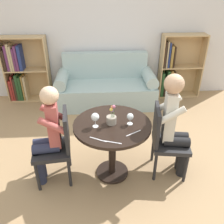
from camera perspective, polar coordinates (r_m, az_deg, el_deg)
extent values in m
plane|color=tan|center=(3.11, 0.06, -14.35)|extent=(16.00, 16.00, 0.00)
cube|color=silver|center=(4.66, -1.86, 19.81)|extent=(5.20, 0.05, 2.70)
cylinder|color=black|center=(2.65, 0.07, -3.11)|extent=(0.88, 0.88, 0.03)
cylinder|color=black|center=(2.86, 0.06, -9.08)|extent=(0.09, 0.09, 0.67)
cylinder|color=black|center=(3.10, 0.06, -14.15)|extent=(0.40, 0.40, 0.03)
cube|color=#A8C1C1|center=(4.55, -1.43, 4.46)|extent=(1.83, 0.80, 0.42)
cube|color=#A8C1C1|center=(4.68, -1.66, 11.24)|extent=(1.61, 0.16, 0.50)
cylinder|color=#A8C1C1|center=(4.47, -11.97, 7.79)|extent=(0.22, 0.72, 0.22)
cylinder|color=#A8C1C1|center=(4.52, 8.90, 8.34)|extent=(0.22, 0.72, 0.22)
cube|color=tan|center=(4.97, -19.40, 10.09)|extent=(0.83, 0.02, 1.24)
cube|color=tan|center=(4.98, -24.24, 9.18)|extent=(0.02, 0.28, 1.24)
cube|color=tan|center=(4.76, -15.05, 9.91)|extent=(0.02, 0.28, 1.24)
cube|color=tan|center=(5.08, -18.60, 3.16)|extent=(0.78, 0.28, 0.02)
cube|color=tan|center=(4.85, -19.76, 9.57)|extent=(0.78, 0.28, 0.02)
cube|color=tan|center=(4.70, -21.06, 16.50)|extent=(0.78, 0.28, 0.02)
cube|color=maroon|center=(5.09, -22.83, 5.10)|extent=(0.05, 0.23, 0.41)
cube|color=maroon|center=(5.06, -22.44, 5.55)|extent=(0.03, 0.23, 0.49)
cube|color=#332319|center=(5.06, -21.98, 5.35)|extent=(0.04, 0.23, 0.45)
cube|color=#234723|center=(5.03, -21.52, 5.73)|extent=(0.05, 0.23, 0.51)
cube|color=#234723|center=(5.02, -20.89, 5.55)|extent=(0.05, 0.23, 0.47)
cube|color=olive|center=(5.01, -20.38, 5.68)|extent=(0.03, 0.23, 0.49)
cube|color=tan|center=(5.00, -19.92, 5.62)|extent=(0.04, 0.23, 0.47)
cube|color=#332319|center=(4.90, -24.23, 11.41)|extent=(0.04, 0.23, 0.38)
cube|color=#602D5B|center=(4.87, -23.70, 11.91)|extent=(0.05, 0.23, 0.46)
cube|color=tan|center=(4.85, -23.21, 12.13)|extent=(0.04, 0.23, 0.49)
cube|color=tan|center=(4.84, -22.73, 11.98)|extent=(0.03, 0.23, 0.46)
cube|color=#602D5B|center=(4.84, -22.22, 11.76)|extent=(0.03, 0.23, 0.41)
cube|color=#602D5B|center=(4.82, -21.76, 12.07)|extent=(0.04, 0.23, 0.46)
cube|color=navy|center=(4.80, -21.08, 12.15)|extent=(0.05, 0.23, 0.46)
cube|color=tan|center=(5.06, 15.76, 10.98)|extent=(0.83, 0.02, 1.24)
cube|color=tan|center=(4.82, 11.62, 10.59)|extent=(0.02, 0.28, 1.24)
cube|color=tan|center=(5.09, 20.55, 10.32)|extent=(0.02, 0.28, 1.24)
cube|color=tan|center=(5.16, 15.27, 4.13)|extent=(0.78, 0.28, 0.02)
cube|color=tan|center=(4.94, 16.21, 10.48)|extent=(0.78, 0.28, 0.02)
cube|color=tan|center=(4.78, 17.27, 17.33)|extent=(0.78, 0.28, 0.02)
cube|color=#234723|center=(4.95, 11.82, 6.73)|extent=(0.05, 0.23, 0.49)
cube|color=#332319|center=(4.99, 12.37, 6.20)|extent=(0.03, 0.23, 0.39)
cube|color=#234723|center=(4.97, 13.01, 6.93)|extent=(0.05, 0.23, 0.53)
cube|color=olive|center=(4.99, 13.72, 6.94)|extent=(0.05, 0.23, 0.53)
cube|color=#332319|center=(5.02, 14.36, 6.79)|extent=(0.05, 0.23, 0.50)
cube|color=#234723|center=(5.05, 14.84, 6.33)|extent=(0.04, 0.23, 0.42)
cube|color=#332319|center=(4.75, 12.46, 13.47)|extent=(0.03, 0.23, 0.49)
cube|color=tan|center=(4.76, 12.95, 13.50)|extent=(0.03, 0.23, 0.50)
cube|color=navy|center=(4.78, 13.38, 13.33)|extent=(0.03, 0.23, 0.47)
cube|color=olive|center=(4.80, 13.95, 12.96)|extent=(0.05, 0.23, 0.41)
cube|color=#332319|center=(4.82, 14.53, 12.85)|extent=(0.03, 0.23, 0.40)
cylinder|color=#232326|center=(3.16, -16.89, -10.19)|extent=(0.04, 0.04, 0.40)
cylinder|color=#232326|center=(2.89, -17.48, -14.70)|extent=(0.04, 0.04, 0.40)
cylinder|color=#232326|center=(3.12, -10.32, -9.73)|extent=(0.04, 0.04, 0.40)
cylinder|color=#232326|center=(2.86, -10.18, -14.26)|extent=(0.04, 0.04, 0.40)
cube|color=#232326|center=(2.86, -14.27, -8.78)|extent=(0.47, 0.47, 0.05)
cube|color=#232326|center=(2.70, -10.91, -4.32)|extent=(0.08, 0.38, 0.45)
cylinder|color=#232326|center=(2.99, 17.30, -12.88)|extent=(0.04, 0.04, 0.40)
cylinder|color=#232326|center=(3.26, 16.13, -8.64)|extent=(0.04, 0.04, 0.40)
cylinder|color=#232326|center=(2.93, 10.33, -12.90)|extent=(0.04, 0.04, 0.40)
cylinder|color=#232326|center=(3.20, 9.81, -8.56)|extent=(0.04, 0.04, 0.40)
cube|color=#232326|center=(2.95, 13.91, -7.34)|extent=(0.47, 0.47, 0.05)
cube|color=#232326|center=(2.78, 10.67, -3.16)|extent=(0.09, 0.38, 0.45)
cylinder|color=#282D47|center=(3.04, -16.82, -11.37)|extent=(0.11, 0.11, 0.45)
cylinder|color=#282D47|center=(2.96, -16.99, -12.76)|extent=(0.11, 0.11, 0.45)
cylinder|color=#282D47|center=(2.86, -15.43, -7.08)|extent=(0.31, 0.14, 0.11)
cylinder|color=#282D47|center=(2.77, -15.56, -8.44)|extent=(0.31, 0.14, 0.11)
cube|color=#B2514C|center=(2.65, -13.90, -3.05)|extent=(0.14, 0.21, 0.52)
cylinder|color=#B2514C|center=(2.73, -13.99, -0.20)|extent=(0.29, 0.10, 0.23)
cylinder|color=#B2514C|center=(2.50, -14.22, -3.26)|extent=(0.29, 0.10, 0.23)
sphere|color=beige|center=(2.48, -14.88, 3.84)|extent=(0.19, 0.19, 0.19)
cylinder|color=black|center=(3.06, 16.63, -11.08)|extent=(0.11, 0.11, 0.45)
cylinder|color=black|center=(3.14, 16.28, -9.77)|extent=(0.11, 0.11, 0.45)
cylinder|color=black|center=(2.87, 15.27, -6.93)|extent=(0.31, 0.15, 0.11)
cylinder|color=black|center=(2.95, 14.93, -5.65)|extent=(0.31, 0.15, 0.11)
cube|color=silver|center=(2.73, 13.65, -1.15)|extent=(0.15, 0.21, 0.59)
cylinder|color=silver|center=(2.56, 14.31, -0.78)|extent=(0.29, 0.11, 0.23)
cylinder|color=silver|center=(2.80, 13.53, 2.04)|extent=(0.29, 0.11, 0.23)
sphere|color=tan|center=(2.55, 14.72, 6.57)|extent=(0.21, 0.21, 0.21)
cylinder|color=white|center=(2.60, -3.99, -3.45)|extent=(0.06, 0.06, 0.00)
cylinder|color=white|center=(2.58, -4.02, -2.66)|extent=(0.01, 0.01, 0.08)
sphere|color=white|center=(2.54, -4.08, -1.20)|extent=(0.09, 0.09, 0.09)
cylinder|color=white|center=(2.64, 4.33, -2.83)|extent=(0.06, 0.06, 0.00)
cylinder|color=white|center=(2.63, 4.35, -2.23)|extent=(0.01, 0.01, 0.06)
sphere|color=white|center=(2.60, 4.40, -1.10)|extent=(0.07, 0.07, 0.07)
sphere|color=maroon|center=(2.60, 4.40, -1.28)|extent=(0.05, 0.05, 0.05)
cylinder|color=#9E9384|center=(2.62, -0.14, -1.94)|extent=(0.11, 0.11, 0.09)
cylinder|color=#4C7A42|center=(2.58, 0.06, -0.35)|extent=(0.01, 0.01, 0.08)
sphere|color=#9E70B2|center=(2.56, 0.06, 0.45)|extent=(0.04, 0.04, 0.04)
cylinder|color=#4C7A42|center=(2.56, 0.41, 0.02)|extent=(0.00, 0.01, 0.13)
sphere|color=#D16684|center=(2.53, 0.42, 1.33)|extent=(0.04, 0.04, 0.04)
cylinder|color=#4C7A42|center=(2.56, -0.19, -0.39)|extent=(0.01, 0.01, 0.10)
sphere|color=#EACC4C|center=(2.54, -0.20, 0.57)|extent=(0.04, 0.04, 0.04)
cylinder|color=#4C7A42|center=(2.57, 0.46, 0.02)|extent=(0.00, 0.01, 0.13)
sphere|color=#9E70B2|center=(2.54, 0.46, 1.26)|extent=(0.04, 0.04, 0.04)
cylinder|color=#4C7A42|center=(2.57, 0.07, 0.02)|extent=(0.01, 0.01, 0.12)
sphere|color=#E07F4C|center=(2.54, 0.07, 1.20)|extent=(0.04, 0.04, 0.04)
cube|color=silver|center=(2.50, 5.22, -5.07)|extent=(0.17, 0.11, 0.00)
cube|color=silver|center=(2.36, 0.08, -7.27)|extent=(0.18, 0.07, 0.00)
cube|color=silver|center=(2.40, -3.35, -6.61)|extent=(0.17, 0.10, 0.00)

